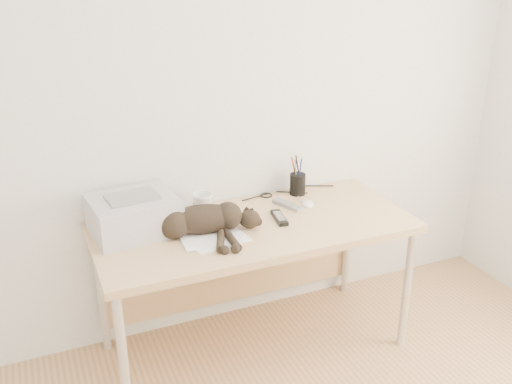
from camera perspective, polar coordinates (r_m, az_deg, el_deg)
name	(u,v)px	position (r m, az deg, el deg)	size (l,w,h in m)	color
wall_back	(228,99)	(2.99, -2.84, 9.25)	(3.50, 3.50, 0.00)	silver
desk	(248,241)	(3.00, -0.76, -4.90)	(1.60, 0.70, 0.74)	tan
printer	(134,214)	(2.82, -12.13, -2.21)	(0.43, 0.38, 0.19)	#A2A2A6
papers	(214,239)	(2.73, -4.21, -4.66)	(0.32, 0.24, 0.01)	white
cat	(199,221)	(2.76, -5.68, -2.93)	(0.67, 0.37, 0.15)	black
mug	(203,203)	(3.00, -5.35, -1.08)	(0.11, 0.11, 0.10)	white
pen_cup	(298,184)	(3.21, 4.18, 0.83)	(0.09, 0.09, 0.23)	black
remote_grey	(287,205)	(3.07, 3.17, -1.28)	(0.05, 0.18, 0.02)	gray
remote_black	(279,218)	(2.92, 2.34, -2.59)	(0.05, 0.17, 0.02)	black
mouse	(308,202)	(3.09, 5.22, -0.97)	(0.06, 0.11, 0.03)	white
cable_tangle	(233,201)	(3.12, -2.33, -0.89)	(1.36, 0.07, 0.01)	black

